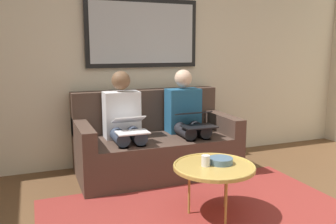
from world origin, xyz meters
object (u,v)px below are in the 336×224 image
object	(u,v)px
cup	(206,161)
person_left	(187,117)
bowl	(221,161)
laptop_white	(130,125)
framed_mirror	(143,33)
couch	(155,144)
laptop_black	(196,119)
person_right	(124,122)
coffee_table	(214,167)

from	to	relation	value
cup	person_left	size ratio (longest dim) A/B	0.08
bowl	laptop_white	xyz separation A→B (m)	(0.53, -0.89, 0.16)
framed_mirror	laptop_white	distance (m)	1.21
couch	cup	bearing A→B (deg)	90.95
person_left	cup	bearing A→B (deg)	73.20
laptop_black	framed_mirror	bearing A→B (deg)	-62.56
laptop_black	laptop_white	world-z (taller)	laptop_black
couch	bowl	xyz separation A→B (m)	(-0.16, 1.19, 0.15)
laptop_white	framed_mirror	bearing A→B (deg)	-117.52
person_left	person_right	bearing A→B (deg)	0.00
bowl	person_left	distance (m)	1.15
framed_mirror	laptop_black	size ratio (longest dim) A/B	3.66
cup	person_right	world-z (taller)	person_right
framed_mirror	cup	size ratio (longest dim) A/B	14.99
coffee_table	framed_mirror	bearing A→B (deg)	-86.80
framed_mirror	bowl	world-z (taller)	framed_mirror
framed_mirror	laptop_white	xyz separation A→B (m)	(0.36, 0.70, -0.93)
framed_mirror	couch	bearing A→B (deg)	90.00
cup	bowl	bearing A→B (deg)	-176.18
couch	bowl	world-z (taller)	couch
framed_mirror	person_left	xyz separation A→B (m)	(-0.36, 0.46, -0.94)
framed_mirror	cup	world-z (taller)	framed_mirror
bowl	person_left	xyz separation A→B (m)	(-0.20, -1.12, 0.15)
cup	laptop_white	xyz separation A→B (m)	(0.38, -0.90, 0.14)
coffee_table	laptop_white	distance (m)	1.04
laptop_black	laptop_white	bearing A→B (deg)	-0.20
laptop_black	cup	bearing A→B (deg)	69.02
bowl	person_left	world-z (taller)	person_left
person_left	laptop_black	world-z (taller)	person_left
framed_mirror	laptop_black	xyz separation A→B (m)	(-0.36, 0.70, -0.92)
person_right	cup	bearing A→B (deg)	108.63
framed_mirror	person_right	xyz separation A→B (m)	(0.36, 0.46, -0.94)
laptop_white	person_right	bearing A→B (deg)	-90.00
laptop_black	person_right	world-z (taller)	person_right
person_right	laptop_white	world-z (taller)	person_right
coffee_table	cup	xyz separation A→B (m)	(0.07, -0.01, 0.06)
cup	person_left	world-z (taller)	person_left
framed_mirror	cup	bearing A→B (deg)	90.72
bowl	laptop_white	world-z (taller)	laptop_white
framed_mirror	person_right	distance (m)	1.11
coffee_table	cup	size ratio (longest dim) A/B	7.44
bowl	person_right	size ratio (longest dim) A/B	0.17
bowl	person_right	world-z (taller)	person_right
person_left	bowl	bearing A→B (deg)	80.03
bowl	person_right	bearing A→B (deg)	-64.89
coffee_table	laptop_white	bearing A→B (deg)	-63.59
cup	laptop_black	size ratio (longest dim) A/B	0.24
coffee_table	person_right	xyz separation A→B (m)	(0.45, -1.15, 0.19)
bowl	laptop_black	bearing A→B (deg)	-102.62
coffee_table	laptop_black	world-z (taller)	laptop_black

